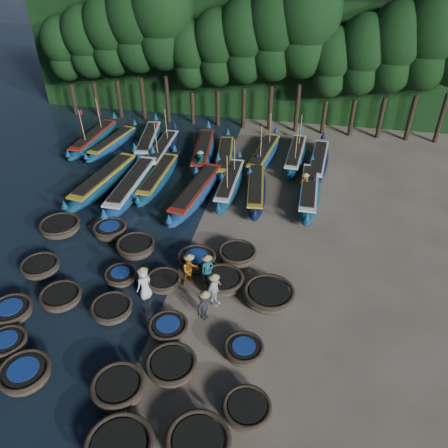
% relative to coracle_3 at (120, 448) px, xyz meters
% --- Properties ---
extents(ground, '(120.00, 120.00, 0.00)m').
position_rel_coracle_3_xyz_m(ground, '(-0.85, 9.62, -0.46)').
color(ground, gray).
rests_on(ground, ground).
extents(foliage_wall, '(40.00, 3.00, 10.00)m').
position_rel_coracle_3_xyz_m(foliage_wall, '(-0.85, 33.12, 4.54)').
color(foliage_wall, black).
rests_on(foliage_wall, ground).
extents(coracle_3, '(2.90, 2.90, 0.80)m').
position_rel_coracle_3_xyz_m(coracle_3, '(0.00, 0.00, 0.00)').
color(coracle_3, brown).
rests_on(coracle_3, ground).
extents(coracle_4, '(2.42, 2.42, 0.83)m').
position_rel_coracle_3_xyz_m(coracle_4, '(2.56, 0.67, 0.02)').
color(coracle_4, brown).
rests_on(coracle_4, ground).
extents(coracle_5, '(1.87, 1.87, 0.69)m').
position_rel_coracle_3_xyz_m(coracle_5, '(-6.41, 3.26, -0.05)').
color(coracle_5, brown).
rests_on(coracle_5, ground).
extents(coracle_6, '(2.09, 2.09, 0.72)m').
position_rel_coracle_3_xyz_m(coracle_6, '(-4.82, 2.05, -0.04)').
color(coracle_6, brown).
rests_on(coracle_6, ground).
extents(coracle_7, '(2.13, 2.13, 0.84)m').
position_rel_coracle_3_xyz_m(coracle_7, '(-0.93, 2.14, 0.02)').
color(coracle_7, brown).
rests_on(coracle_7, ground).
extents(coracle_8, '(2.31, 2.31, 0.69)m').
position_rel_coracle_3_xyz_m(coracle_8, '(0.70, 3.58, -0.06)').
color(coracle_8, brown).
rests_on(coracle_8, ground).
extents(coracle_9, '(2.22, 2.22, 0.68)m').
position_rel_coracle_3_xyz_m(coracle_9, '(3.95, 2.31, -0.07)').
color(coracle_9, brown).
rests_on(coracle_9, ground).
extents(coracle_10, '(2.28, 2.28, 0.71)m').
position_rel_coracle_3_xyz_m(coracle_10, '(-7.34, 4.95, -0.05)').
color(coracle_10, brown).
rests_on(coracle_10, ground).
extents(coracle_11, '(2.31, 2.31, 0.67)m').
position_rel_coracle_3_xyz_m(coracle_11, '(-5.59, 6.27, -0.07)').
color(coracle_11, brown).
rests_on(coracle_11, ground).
extents(coracle_12, '(2.38, 2.38, 0.68)m').
position_rel_coracle_3_xyz_m(coracle_12, '(-2.91, 6.03, -0.07)').
color(coracle_12, brown).
rests_on(coracle_12, ground).
extents(coracle_13, '(1.84, 1.84, 0.64)m').
position_rel_coracle_3_xyz_m(coracle_13, '(-0.04, 5.48, -0.09)').
color(coracle_13, brown).
rests_on(coracle_13, ground).
extents(coracle_14, '(1.71, 1.71, 0.68)m').
position_rel_coracle_3_xyz_m(coracle_14, '(3.40, 4.94, -0.06)').
color(coracle_14, brown).
rests_on(coracle_14, ground).
extents(coracle_15, '(2.09, 2.09, 0.66)m').
position_rel_coracle_3_xyz_m(coracle_15, '(-7.75, 8.10, -0.08)').
color(coracle_15, brown).
rests_on(coracle_15, ground).
extents(coracle_16, '(1.66, 1.66, 0.63)m').
position_rel_coracle_3_xyz_m(coracle_16, '(-3.41, 8.28, -0.09)').
color(coracle_16, brown).
rests_on(coracle_16, ground).
extents(coracle_17, '(1.90, 1.90, 0.69)m').
position_rel_coracle_3_xyz_m(coracle_17, '(-1.16, 8.28, -0.06)').
color(coracle_17, brown).
rests_on(coracle_17, ground).
extents(coracle_18, '(2.25, 2.25, 0.79)m').
position_rel_coracle_3_xyz_m(coracle_18, '(1.69, 8.82, -0.01)').
color(coracle_18, brown).
rests_on(coracle_18, ground).
extents(coracle_19, '(2.85, 2.85, 0.82)m').
position_rel_coracle_3_xyz_m(coracle_19, '(4.05, 8.30, 0.01)').
color(coracle_19, brown).
rests_on(coracle_19, ground).
extents(coracle_20, '(2.36, 2.36, 0.77)m').
position_rel_coracle_3_xyz_m(coracle_20, '(-8.51, 11.52, -0.01)').
color(coracle_20, brown).
rests_on(coracle_20, ground).
extents(coracle_21, '(2.10, 2.10, 0.78)m').
position_rel_coracle_3_xyz_m(coracle_21, '(-5.51, 11.78, -0.01)').
color(coracle_21, brown).
rests_on(coracle_21, ground).
extents(coracle_22, '(2.14, 2.14, 0.81)m').
position_rel_coracle_3_xyz_m(coracle_22, '(-3.49, 10.58, 0.00)').
color(coracle_22, brown).
rests_on(coracle_22, ground).
extents(coracle_23, '(2.29, 2.29, 0.71)m').
position_rel_coracle_3_xyz_m(coracle_23, '(-0.00, 10.24, -0.05)').
color(coracle_23, brown).
rests_on(coracle_23, ground).
extents(coracle_24, '(2.08, 2.08, 0.79)m').
position_rel_coracle_3_xyz_m(coracle_24, '(2.04, 11.02, -0.01)').
color(coracle_24, brown).
rests_on(coracle_24, ground).
extents(long_boat_2, '(2.75, 8.90, 1.58)m').
position_rel_coracle_3_xyz_m(long_boat_2, '(-8.18, 16.99, 0.15)').
color(long_boat_2, navy).
rests_on(long_boat_2, ground).
extents(long_boat_3, '(1.65, 9.15, 1.61)m').
position_rel_coracle_3_xyz_m(long_boat_3, '(-6.07, 16.66, 0.16)').
color(long_boat_3, navy).
rests_on(long_boat_3, ground).
extents(long_boat_4, '(1.48, 7.89, 1.39)m').
position_rel_coracle_3_xyz_m(long_boat_4, '(-4.77, 18.22, 0.07)').
color(long_boat_4, navy).
rests_on(long_boat_4, ground).
extents(long_boat_5, '(2.63, 8.67, 1.54)m').
position_rel_coracle_3_xyz_m(long_boat_5, '(-1.68, 16.75, 0.13)').
color(long_boat_5, navy).
rests_on(long_boat_5, ground).
extents(long_boat_6, '(1.36, 7.78, 3.31)m').
position_rel_coracle_3_xyz_m(long_boat_6, '(0.21, 18.38, 0.07)').
color(long_boat_6, navy).
rests_on(long_boat_6, ground).
extents(long_boat_7, '(2.24, 7.69, 1.36)m').
position_rel_coracle_3_xyz_m(long_boat_7, '(2.02, 18.05, 0.06)').
color(long_boat_7, black).
rests_on(long_boat_7, ground).
extents(long_boat_8, '(1.44, 8.20, 1.44)m').
position_rel_coracle_3_xyz_m(long_boat_8, '(5.48, 18.38, 0.09)').
color(long_boat_8, navy).
rests_on(long_boat_8, ground).
extents(long_boat_9, '(1.72, 8.25, 3.50)m').
position_rel_coracle_3_xyz_m(long_boat_9, '(-12.03, 23.42, 0.10)').
color(long_boat_9, navy).
rests_on(long_boat_9, ground).
extents(long_boat_10, '(2.42, 7.24, 1.29)m').
position_rel_coracle_3_xyz_m(long_boat_10, '(-10.22, 23.01, 0.03)').
color(long_boat_10, navy).
rests_on(long_boat_10, ground).
extents(long_boat_11, '(2.80, 8.11, 1.45)m').
position_rel_coracle_3_xyz_m(long_boat_11, '(-7.51, 23.88, 0.09)').
color(long_boat_11, navy).
rests_on(long_boat_11, ground).
extents(long_boat_12, '(1.69, 8.09, 3.44)m').
position_rel_coracle_3_xyz_m(long_boat_12, '(-5.87, 22.39, 0.09)').
color(long_boat_12, black).
rests_on(long_boat_12, ground).
extents(long_boat_13, '(2.52, 8.48, 1.50)m').
position_rel_coracle_3_xyz_m(long_boat_13, '(-2.73, 22.80, 0.12)').
color(long_boat_13, navy).
rests_on(long_boat_13, ground).
extents(long_boat_14, '(2.43, 7.75, 1.38)m').
position_rel_coracle_3_xyz_m(long_boat_14, '(-0.89, 22.20, 0.07)').
color(long_boat_14, navy).
rests_on(long_boat_14, ground).
extents(long_boat_15, '(2.44, 7.97, 3.41)m').
position_rel_coracle_3_xyz_m(long_boat_15, '(1.90, 23.26, 0.09)').
color(long_boat_15, navy).
rests_on(long_boat_15, ground).
extents(long_boat_16, '(1.76, 7.83, 3.33)m').
position_rel_coracle_3_xyz_m(long_boat_16, '(4.25, 23.64, 0.07)').
color(long_boat_16, navy).
rests_on(long_boat_16, ground).
extents(long_boat_17, '(1.88, 7.93, 1.40)m').
position_rel_coracle_3_xyz_m(long_boat_17, '(5.98, 22.87, 0.08)').
color(long_boat_17, black).
rests_on(long_boat_17, ground).
extents(fisherman_0, '(0.87, 1.02, 1.96)m').
position_rel_coracle_3_xyz_m(fisherman_0, '(-1.83, 7.47, 0.48)').
color(fisherman_0, silver).
rests_on(fisherman_0, ground).
extents(fisherman_1, '(0.77, 0.70, 1.96)m').
position_rel_coracle_3_xyz_m(fisherman_1, '(0.91, 8.96, 0.51)').
color(fisherman_1, '#175661').
rests_on(fisherman_1, ground).
extents(fisherman_2, '(1.08, 1.04, 1.95)m').
position_rel_coracle_3_xyz_m(fisherman_2, '(0.04, 8.86, 0.46)').
color(fisherman_2, '#B06717').
rests_on(fisherman_2, ground).
extents(fisherman_3, '(1.01, 1.17, 1.77)m').
position_rel_coracle_3_xyz_m(fisherman_3, '(1.35, 6.69, 0.37)').
color(fisherman_3, black).
rests_on(fisherman_3, ground).
extents(fisherman_4, '(0.81, 1.11, 1.96)m').
position_rel_coracle_3_xyz_m(fisherman_4, '(1.54, 7.68, 0.48)').
color(fisherman_4, silver).
rests_on(fisherman_4, ground).
extents(fisherman_5, '(0.79, 1.68, 1.94)m').
position_rel_coracle_3_xyz_m(fisherman_5, '(-2.30, 20.30, 0.44)').
color(fisherman_5, '#175661').
rests_on(fisherman_5, ground).
extents(fisherman_6, '(0.86, 0.73, 1.69)m').
position_rel_coracle_3_xyz_m(fisherman_6, '(5.15, 18.91, 0.36)').
color(fisherman_6, '#B06717').
rests_on(fisherman_6, ground).
extents(tree_0, '(3.68, 3.68, 8.68)m').
position_rel_coracle_3_xyz_m(tree_0, '(-16.85, 29.62, 5.51)').
color(tree_0, black).
rests_on(tree_0, ground).
extents(tree_1, '(4.09, 4.09, 9.65)m').
position_rel_coracle_3_xyz_m(tree_1, '(-14.55, 29.62, 6.19)').
color(tree_1, black).
rests_on(tree_1, ground).
extents(tree_2, '(4.51, 4.51, 10.63)m').
position_rel_coracle_3_xyz_m(tree_2, '(-12.25, 29.62, 6.87)').
color(tree_2, black).
rests_on(tree_2, ground).
extents(tree_3, '(4.92, 4.92, 11.60)m').
position_rel_coracle_3_xyz_m(tree_3, '(-9.95, 29.62, 7.54)').
color(tree_3, black).
rests_on(tree_3, ground).
extents(tree_4, '(5.34, 5.34, 12.58)m').
position_rel_coracle_3_xyz_m(tree_4, '(-7.65, 29.62, 8.22)').
color(tree_4, black).
rests_on(tree_4, ground).
extents(tree_5, '(3.68, 3.68, 8.68)m').
position_rel_coracle_3_xyz_m(tree_5, '(-5.35, 29.62, 5.51)').
color(tree_5, black).
rests_on(tree_5, ground).
extents(tree_6, '(4.09, 4.09, 9.65)m').
position_rel_coracle_3_xyz_m(tree_6, '(-3.05, 29.62, 6.19)').
color(tree_6, black).
rests_on(tree_6, ground).
extents(tree_7, '(4.51, 4.51, 10.63)m').
position_rel_coracle_3_xyz_m(tree_7, '(-0.75, 29.62, 6.87)').
color(tree_7, black).
rests_on(tree_7, ground).
extents(tree_8, '(4.92, 4.92, 11.60)m').
position_rel_coracle_3_xyz_m(tree_8, '(1.55, 29.62, 7.54)').
color(tree_8, black).
rests_on(tree_8, ground).
extents(tree_9, '(5.34, 5.34, 12.58)m').
position_rel_coracle_3_xyz_m(tree_9, '(3.85, 29.62, 8.22)').
color(tree_9, black).
rests_on(tree_9, ground).
extents(tree_10, '(3.68, 3.68, 8.68)m').
position_rel_coracle_3_xyz_m(tree_10, '(6.15, 29.62, 5.51)').
color(tree_10, black).
rests_on(tree_10, ground).
extents(tree_11, '(4.09, 4.09, 9.65)m').
position_rel_coracle_3_xyz_m(tree_11, '(8.45, 29.62, 6.19)').
color(tree_11, black).
rests_on(tree_11, ground).
extents(tree_12, '(4.51, 4.51, 10.63)m').
position_rel_coracle_3_xyz_m(tree_12, '(10.75, 29.62, 6.87)').
color(tree_12, black).
rests_on(tree_12, ground).
extents(tree_13, '(4.92, 4.92, 11.60)m').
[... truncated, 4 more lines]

